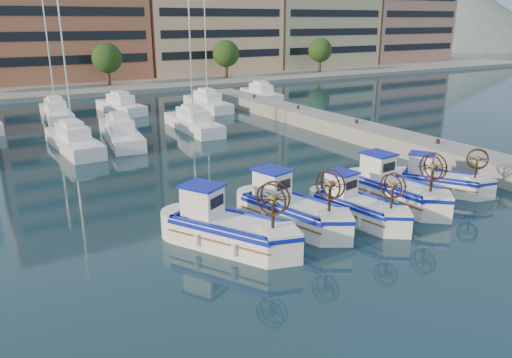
# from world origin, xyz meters

# --- Properties ---
(ground) EXTENTS (300.00, 300.00, 0.00)m
(ground) POSITION_xyz_m (0.00, 0.00, 0.00)
(ground) COLOR #1B3546
(ground) RESTS_ON ground
(quay) EXTENTS (3.00, 60.00, 1.20)m
(quay) POSITION_xyz_m (13.00, 8.00, 0.60)
(quay) COLOR gray
(quay) RESTS_ON ground
(waterfront) EXTENTS (180.00, 40.00, 25.60)m
(waterfront) POSITION_xyz_m (9.23, 65.04, 11.10)
(waterfront) COLOR gray
(waterfront) RESTS_ON ground
(hill_east) EXTENTS (160.00, 160.00, 50.00)m
(hill_east) POSITION_xyz_m (140.00, 110.00, 0.00)
(hill_east) COLOR slate
(hill_east) RESTS_ON ground
(yacht_marina) EXTENTS (36.27, 21.94, 11.50)m
(yacht_marina) POSITION_xyz_m (-3.38, 28.26, 0.53)
(yacht_marina) COLOR white
(yacht_marina) RESTS_ON ground
(fishing_boat_a) EXTENTS (4.19, 5.26, 3.18)m
(fishing_boat_a) POSITION_xyz_m (-5.31, 1.48, 0.88)
(fishing_boat_a) COLOR white
(fishing_boat_a) RESTS_ON ground
(fishing_boat_b) EXTENTS (3.19, 5.15, 3.12)m
(fishing_boat_b) POSITION_xyz_m (-1.73, 1.94, 0.86)
(fishing_boat_b) COLOR white
(fishing_boat_b) RESTS_ON ground
(fishing_boat_c) EXTENTS (2.46, 4.50, 2.73)m
(fishing_boat_c) POSITION_xyz_m (1.35, 0.90, 0.75)
(fishing_boat_c) COLOR white
(fishing_boat_c) RESTS_ON ground
(fishing_boat_d) EXTENTS (2.42, 5.08, 3.12)m
(fishing_boat_d) POSITION_xyz_m (4.45, 1.56, 0.86)
(fishing_boat_d) COLOR white
(fishing_boat_d) RESTS_ON ground
(fishing_boat_e) EXTENTS (3.65, 4.32, 2.64)m
(fishing_boat_e) POSITION_xyz_m (7.93, 1.64, 0.73)
(fishing_boat_e) COLOR white
(fishing_boat_e) RESTS_ON ground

